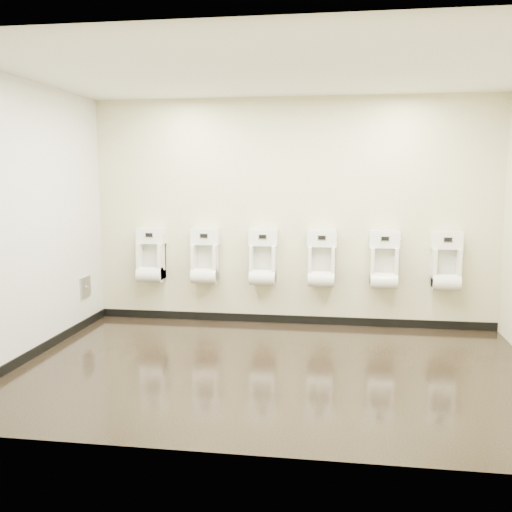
% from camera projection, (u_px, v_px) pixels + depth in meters
% --- Properties ---
extents(ground, '(5.00, 3.50, 0.00)m').
position_uv_depth(ground, '(275.00, 368.00, 5.52)').
color(ground, black).
rests_on(ground, ground).
extents(ceiling, '(5.00, 3.50, 0.00)m').
position_uv_depth(ceiling, '(276.00, 70.00, 5.13)').
color(ceiling, silver).
extents(back_wall, '(5.00, 0.02, 2.80)m').
position_uv_depth(back_wall, '(291.00, 213.00, 7.04)').
color(back_wall, beige).
rests_on(back_wall, ground).
extents(front_wall, '(5.00, 0.02, 2.80)m').
position_uv_depth(front_wall, '(244.00, 247.00, 3.61)').
color(front_wall, beige).
rests_on(front_wall, ground).
extents(left_wall, '(0.02, 3.50, 2.80)m').
position_uv_depth(left_wall, '(27.00, 221.00, 5.69)').
color(left_wall, beige).
rests_on(left_wall, ground).
extents(tile_overlay_left, '(0.01, 3.50, 2.80)m').
position_uv_depth(tile_overlay_left, '(27.00, 221.00, 5.69)').
color(tile_overlay_left, silver).
rests_on(tile_overlay_left, ground).
extents(skirting_back, '(5.00, 0.02, 0.10)m').
position_uv_depth(skirting_back, '(290.00, 319.00, 7.22)').
color(skirting_back, black).
rests_on(skirting_back, ground).
extents(skirting_left, '(0.02, 3.50, 0.10)m').
position_uv_depth(skirting_left, '(35.00, 352.00, 5.88)').
color(skirting_left, black).
rests_on(skirting_left, ground).
extents(access_panel, '(0.04, 0.25, 0.25)m').
position_uv_depth(access_panel, '(85.00, 287.00, 6.99)').
color(access_panel, '#9E9EA3').
rests_on(access_panel, left_wall).
extents(urinal_0, '(0.37, 0.27, 0.68)m').
position_uv_depth(urinal_0, '(151.00, 259.00, 7.27)').
color(urinal_0, white).
rests_on(urinal_0, back_wall).
extents(urinal_1, '(0.37, 0.27, 0.68)m').
position_uv_depth(urinal_1, '(205.00, 260.00, 7.16)').
color(urinal_1, white).
rests_on(urinal_1, back_wall).
extents(urinal_2, '(0.37, 0.27, 0.68)m').
position_uv_depth(urinal_2, '(263.00, 261.00, 7.06)').
color(urinal_2, white).
rests_on(urinal_2, back_wall).
extents(urinal_3, '(0.37, 0.27, 0.68)m').
position_uv_depth(urinal_3, '(322.00, 263.00, 6.95)').
color(urinal_3, white).
rests_on(urinal_3, back_wall).
extents(urinal_4, '(0.37, 0.27, 0.68)m').
position_uv_depth(urinal_4, '(384.00, 264.00, 6.84)').
color(urinal_4, white).
rests_on(urinal_4, back_wall).
extents(urinal_5, '(0.37, 0.27, 0.68)m').
position_uv_depth(urinal_5, '(446.00, 265.00, 6.74)').
color(urinal_5, white).
rests_on(urinal_5, back_wall).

